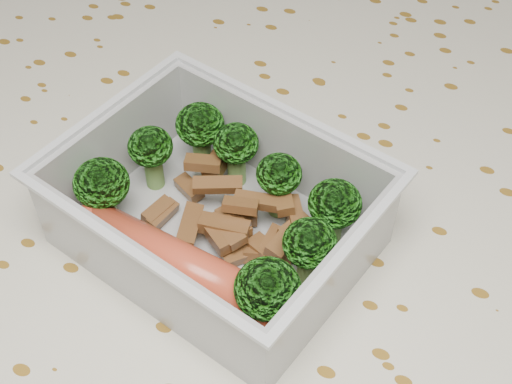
% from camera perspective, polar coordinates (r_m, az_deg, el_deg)
% --- Properties ---
extents(dining_table, '(1.40, 0.90, 0.75)m').
position_cam_1_polar(dining_table, '(0.50, -0.37, -8.08)').
color(dining_table, brown).
rests_on(dining_table, ground).
extents(tablecloth, '(1.46, 0.96, 0.19)m').
position_cam_1_polar(tablecloth, '(0.46, -0.40, -4.55)').
color(tablecloth, beige).
rests_on(tablecloth, dining_table).
extents(lunch_container, '(0.19, 0.16, 0.06)m').
position_cam_1_polar(lunch_container, '(0.40, -3.12, -2.18)').
color(lunch_container, silver).
rests_on(lunch_container, tablecloth).
extents(broccoli_florets, '(0.15, 0.12, 0.04)m').
position_cam_1_polar(broccoli_florets, '(0.39, -1.99, -0.26)').
color(broccoli_florets, '#608C3F').
rests_on(broccoli_florets, lunch_container).
extents(meat_pile, '(0.09, 0.08, 0.03)m').
position_cam_1_polar(meat_pile, '(0.40, -1.66, -2.02)').
color(meat_pile, brown).
rests_on(meat_pile, lunch_container).
extents(sausage, '(0.14, 0.04, 0.02)m').
position_cam_1_polar(sausage, '(0.38, -6.01, -5.89)').
color(sausage, '#CC462A').
rests_on(sausage, lunch_container).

